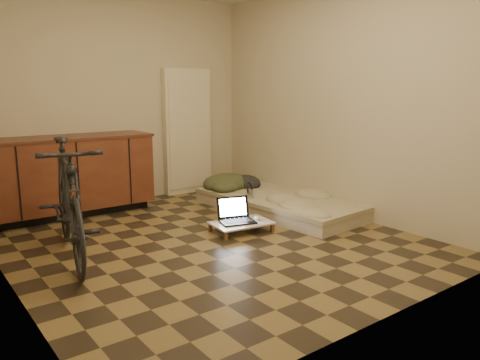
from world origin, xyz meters
TOP-DOWN VIEW (x-y plane):
  - room_shell at (0.00, 0.00)m, footprint 3.50×4.00m
  - cabinets at (-0.75, 1.70)m, footprint 1.84×0.62m
  - appliance_panel at (0.95, 1.94)m, footprint 0.70×0.10m
  - bicycle at (-1.20, 0.27)m, footprint 0.85×1.82m
  - futon at (1.30, 0.40)m, footprint 1.15×2.14m
  - clothing_pile at (1.15, 1.18)m, footprint 0.70×0.60m
  - headphones at (0.99, 0.59)m, footprint 0.33×0.33m
  - lap_desk at (0.42, 0.01)m, footprint 0.64×0.46m
  - laptop at (0.40, 0.07)m, footprint 0.41×0.39m
  - mouse at (0.61, -0.02)m, footprint 0.09×0.11m

SIDE VIEW (x-z plane):
  - lap_desk at x=0.42m, z-range 0.04..0.14m
  - futon at x=1.30m, z-range 0.00..0.18m
  - mouse at x=0.61m, z-range 0.10..0.13m
  - laptop at x=0.40m, z-range 0.03..0.27m
  - headphones at x=0.99m, z-range 0.18..0.34m
  - clothing_pile at x=1.15m, z-range 0.18..0.44m
  - cabinets at x=-0.75m, z-range 0.01..0.92m
  - bicycle at x=-1.20m, z-range 0.00..1.13m
  - appliance_panel at x=0.95m, z-range 0.00..1.70m
  - room_shell at x=0.00m, z-range 0.00..2.60m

